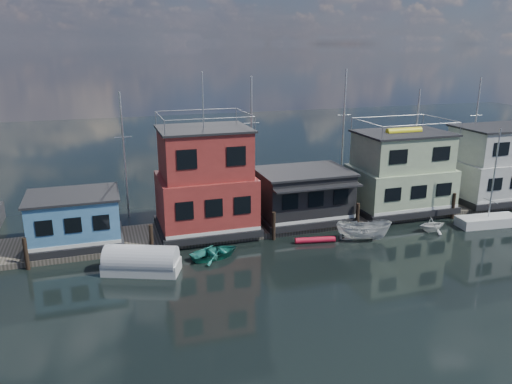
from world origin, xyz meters
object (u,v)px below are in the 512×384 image
object	(u,v)px
houseboat_green	(400,173)
houseboat_blue	(75,219)
houseboat_white	(495,165)
dinghy_white	(432,224)
houseboat_red	(205,183)
motorboat	(363,231)
day_sailer	(488,220)
dinghy_teal	(215,252)
houseboat_dark	(303,195)
red_kayak	(315,240)
tarp_runabout	(141,262)

from	to	relation	value
houseboat_green	houseboat_blue	bearing A→B (deg)	-180.00
houseboat_white	dinghy_white	size ratio (longest dim) A/B	3.72
houseboat_red	motorboat	world-z (taller)	houseboat_red
houseboat_blue	houseboat_green	size ratio (longest dim) A/B	0.76
houseboat_white	day_sailer	xyz separation A→B (m)	(-4.97, -5.18, -3.08)
motorboat	day_sailer	bearing A→B (deg)	-70.29
motorboat	dinghy_teal	world-z (taller)	motorboat
houseboat_green	dinghy_white	bearing A→B (deg)	-91.27
motorboat	houseboat_dark	bearing A→B (deg)	50.99
dinghy_teal	red_kayak	bearing A→B (deg)	-102.06
houseboat_green	dinghy_teal	world-z (taller)	houseboat_green
red_kayak	dinghy_white	xyz separation A→B (m)	(9.65, -0.67, 0.37)
houseboat_white	red_kayak	bearing A→B (deg)	-167.79
houseboat_white	motorboat	size ratio (longest dim) A/B	2.07
houseboat_dark	day_sailer	xyz separation A→B (m)	(14.03, -5.16, -1.96)
houseboat_blue	houseboat_white	world-z (taller)	houseboat_white
houseboat_white	motorboat	world-z (taller)	houseboat_white
houseboat_dark	houseboat_green	bearing A→B (deg)	0.12
houseboat_blue	dinghy_white	distance (m)	26.90
tarp_runabout	dinghy_white	distance (m)	22.35
houseboat_red	houseboat_green	xyz separation A→B (m)	(17.00, 0.00, -0.55)
houseboat_blue	tarp_runabout	size ratio (longest dim) A/B	1.24
houseboat_blue	dinghy_white	world-z (taller)	houseboat_blue
houseboat_white	dinghy_teal	world-z (taller)	houseboat_white
motorboat	red_kayak	distance (m)	3.71
houseboat_red	dinghy_teal	bearing A→B (deg)	-94.95
houseboat_dark	dinghy_teal	xyz separation A→B (m)	(-8.40, -4.60, -2.05)
motorboat	tarp_runabout	xyz separation A→B (m)	(-16.31, -0.55, -0.05)
motorboat	tarp_runabout	world-z (taller)	tarp_runabout
houseboat_red	dinghy_white	xyz separation A→B (m)	(16.89, -4.94, -3.51)
houseboat_red	dinghy_teal	size ratio (longest dim) A/B	3.38
tarp_runabout	dinghy_white	xyz separation A→B (m)	(22.35, 0.55, -0.13)
houseboat_white	dinghy_teal	size ratio (longest dim) A/B	2.39
houseboat_red	houseboat_green	bearing A→B (deg)	0.00
houseboat_green	dinghy_teal	bearing A→B (deg)	-165.13
houseboat_dark	dinghy_white	distance (m)	10.33
houseboat_green	red_kayak	bearing A→B (deg)	-156.34
motorboat	dinghy_white	bearing A→B (deg)	-69.05
houseboat_blue	houseboat_red	bearing A→B (deg)	0.00
houseboat_dark	tarp_runabout	bearing A→B (deg)	-157.88
day_sailer	red_kayak	distance (m)	14.82
houseboat_green	day_sailer	size ratio (longest dim) A/B	1.06
day_sailer	red_kayak	world-z (taller)	day_sailer
tarp_runabout	red_kayak	xyz separation A→B (m)	(12.70, 1.21, -0.51)
houseboat_blue	houseboat_red	distance (m)	9.69
day_sailer	tarp_runabout	xyz separation A→B (m)	(-27.49, -0.31, 0.28)
houseboat_green	dinghy_white	size ratio (longest dim) A/B	3.72
dinghy_teal	red_kayak	world-z (taller)	dinghy_teal
dinghy_teal	dinghy_white	distance (m)	17.30
houseboat_red	tarp_runabout	size ratio (longest dim) A/B	2.30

